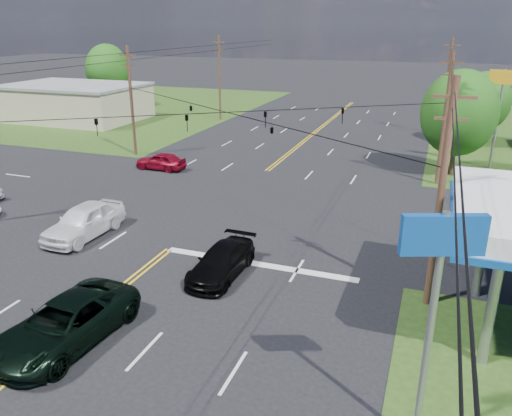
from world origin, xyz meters
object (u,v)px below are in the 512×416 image
at_px(pickup_white, 84,221).
at_px(pole_right_far, 447,86).
at_px(suv_black, 222,262).
at_px(tree_right_a, 459,113).
at_px(pole_nw, 131,100).
at_px(retail_nw, 75,103).
at_px(polesign_se, 438,272).
at_px(pole_ne, 445,118).
at_px(tree_far_l, 107,69).
at_px(pole_left_far, 219,77).
at_px(pole_se, 441,195).
at_px(tree_right_b, 484,102).
at_px(pickup_dkgreen, 66,323).

bearing_deg(pickup_white, pole_right_far, 64.69).
bearing_deg(suv_black, tree_right_a, 66.27).
relative_size(pole_nw, pickup_white, 1.76).
bearing_deg(retail_nw, pole_right_far, 7.94).
distance_m(pole_nw, polesign_se, 36.80).
bearing_deg(pole_ne, tree_far_l, 152.93).
distance_m(retail_nw, pole_left_far, 18.30).
height_order(retail_nw, pole_se, pole_se).
distance_m(tree_right_b, pickup_white, 38.87).
relative_size(pole_se, tree_right_a, 1.16).
relative_size(retail_nw, pole_se, 1.68).
distance_m(tree_right_b, polesign_se, 41.20).
bearing_deg(pole_right_far, retail_nw, -172.06).
distance_m(tree_right_b, tree_far_l, 49.17).
bearing_deg(tree_right_a, pickup_white, -134.01).
height_order(tree_right_a, tree_right_b, tree_right_a).
xyz_separation_m(retail_nw, tree_right_a, (44.00, -10.00, 2.87)).
bearing_deg(tree_far_l, pole_left_far, -11.89).
relative_size(pickup_dkgreen, suv_black, 1.24).
bearing_deg(polesign_se, pole_right_far, 90.00).
distance_m(pole_left_far, pickup_dkgreen, 46.70).
bearing_deg(pickup_dkgreen, retail_nw, 133.06).
bearing_deg(pole_se, pole_right_far, 90.00).
height_order(pole_ne, tree_right_a, pole_ne).
relative_size(pole_right_far, suv_black, 2.08).
xyz_separation_m(tree_right_b, pickup_dkgreen, (-16.00, -40.50, -3.39)).
distance_m(pickup_dkgreen, polesign_se, 13.33).
bearing_deg(suv_black, pole_right_far, 77.80).
distance_m(tree_far_l, polesign_se, 66.55).
bearing_deg(pole_nw, pickup_dkgreen, -62.10).
height_order(tree_right_b, polesign_se, tree_right_b).
distance_m(retail_nw, pickup_dkgreen, 49.13).
height_order(pole_right_far, tree_right_b, pole_right_far).
distance_m(pole_nw, pole_ne, 26.00).
xyz_separation_m(pole_nw, tree_right_b, (29.50, 15.00, -0.70)).
height_order(pole_right_far, polesign_se, pole_right_far).
height_order(pole_ne, pole_left_far, pole_left_far).
bearing_deg(tree_right_b, tree_right_a, -101.77).
bearing_deg(pole_ne, tree_right_a, 71.57).
distance_m(retail_nw, tree_right_a, 45.21).
xyz_separation_m(pole_ne, polesign_se, (-0.00, -26.03, 0.53)).
relative_size(suv_black, polesign_se, 0.68).
bearing_deg(tree_far_l, pole_nw, -50.44).
relative_size(pole_right_far, tree_right_a, 1.22).
height_order(pole_left_far, polesign_se, pole_left_far).
xyz_separation_m(pole_se, tree_right_b, (3.50, 33.00, -0.70)).
relative_size(retail_nw, tree_far_l, 1.83).
height_order(pole_se, pickup_dkgreen, pole_se).
bearing_deg(tree_right_b, pickup_white, -124.29).
relative_size(pole_nw, pole_left_far, 0.95).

